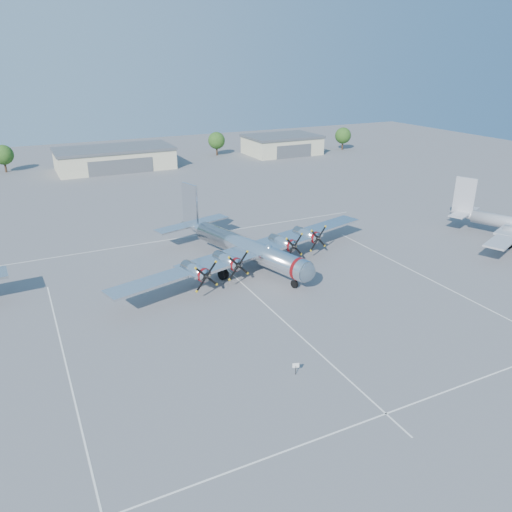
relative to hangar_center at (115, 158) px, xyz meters
name	(u,v)px	position (x,y,z in m)	size (l,w,h in m)	color
ground	(261,301)	(0.00, -81.96, -2.71)	(260.00, 260.00, 0.00)	#57575A
parking_lines	(268,307)	(0.00, -83.71, -2.71)	(60.00, 50.08, 0.01)	silver
hangar_center	(115,158)	(0.00, 0.00, 0.00)	(28.60, 14.60, 5.40)	beige
hangar_east	(282,144)	(48.00, 0.00, 0.00)	(20.60, 14.60, 5.40)	beige
tree_west	(3,155)	(-25.00, 8.04, 1.51)	(4.80, 4.80, 6.64)	#382619
tree_east	(217,141)	(30.00, 6.04, 1.51)	(4.80, 4.80, 6.64)	#382619
tree_far_east	(343,136)	(68.00, -1.96, 1.51)	(4.80, 4.80, 6.64)	#382619
main_bomber_b29	(243,265)	(2.59, -71.28, -2.71)	(41.21, 28.19, 9.11)	silver
twin_engine_east	(509,239)	(44.20, -80.07, -2.71)	(26.93, 19.36, 8.54)	#B3B4B9
info_placard	(296,367)	(-3.77, -96.21, -1.89)	(0.59, 0.26, 1.17)	black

